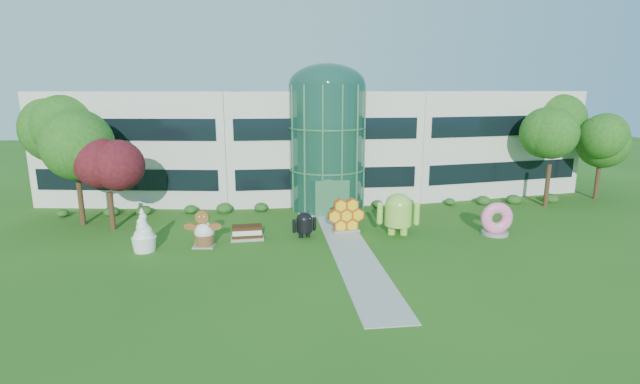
{
  "coord_description": "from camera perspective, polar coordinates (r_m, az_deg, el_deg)",
  "views": [
    {
      "loc": [
        -5.03,
        -24.67,
        9.45
      ],
      "look_at": [
        -1.29,
        6.0,
        2.6
      ],
      "focal_mm": 26.0,
      "sensor_mm": 36.0,
      "label": 1
    }
  ],
  "objects": [
    {
      "name": "building",
      "position": [
        43.23,
        -0.23,
        6.13
      ],
      "size": [
        46.0,
        15.0,
        9.3
      ],
      "primitive_type": null,
      "color": "beige",
      "rests_on": "ground"
    },
    {
      "name": "android_black",
      "position": [
        30.21,
        -1.94,
        -3.8
      ],
      "size": [
        1.95,
        1.55,
        1.94
      ],
      "primitive_type": null,
      "rotation": [
        0.0,
        0.0,
        0.27
      ],
      "color": "black",
      "rests_on": "ground"
    },
    {
      "name": "ice_cream_sandwich",
      "position": [
        30.23,
        -8.95,
        -4.95
      ],
      "size": [
        2.13,
        1.14,
        0.93
      ],
      "primitive_type": null,
      "rotation": [
        0.0,
        0.0,
        0.05
      ],
      "color": "black",
      "rests_on": "ground"
    },
    {
      "name": "tree_red",
      "position": [
        34.44,
        -24.51,
        0.57
      ],
      "size": [
        4.0,
        4.0,
        6.0
      ],
      "primitive_type": null,
      "color": "#3F0C14",
      "rests_on": "ground"
    },
    {
      "name": "froyo",
      "position": [
        29.46,
        -20.93,
        -4.38
      ],
      "size": [
        1.93,
        1.93,
        2.63
      ],
      "primitive_type": null,
      "rotation": [
        0.0,
        0.0,
        0.31
      ],
      "color": "white",
      "rests_on": "ground"
    },
    {
      "name": "ground",
      "position": [
        26.89,
        4.32,
        -8.11
      ],
      "size": [
        140.0,
        140.0,
        0.0
      ],
      "primitive_type": "plane",
      "color": "#215114",
      "rests_on": "ground"
    },
    {
      "name": "walkway",
      "position": [
        28.73,
        3.55,
        -6.69
      ],
      "size": [
        2.4,
        20.0,
        0.04
      ],
      "primitive_type": "cube",
      "color": "#9E9E93",
      "rests_on": "ground"
    },
    {
      "name": "gingerbread",
      "position": [
        29.14,
        -14.21,
        -4.39
      ],
      "size": [
        2.64,
        1.29,
        2.35
      ],
      "primitive_type": null,
      "rotation": [
        0.0,
        0.0,
        -0.12
      ],
      "color": "brown",
      "rests_on": "ground"
    },
    {
      "name": "donut",
      "position": [
        32.83,
        20.83,
        -3.03
      ],
      "size": [
        2.24,
        1.23,
        2.25
      ],
      "primitive_type": null,
      "rotation": [
        0.0,
        0.0,
        -0.09
      ],
      "color": "pink",
      "rests_on": "ground"
    },
    {
      "name": "android_green",
      "position": [
        30.97,
        9.61,
        -2.27
      ],
      "size": [
        3.26,
        2.52,
        3.3
      ],
      "primitive_type": null,
      "rotation": [
        0.0,
        0.0,
        -0.22
      ],
      "color": "#8DCD41",
      "rests_on": "ground"
    },
    {
      "name": "trees_backdrop",
      "position": [
        38.36,
        0.65,
        4.63
      ],
      "size": [
        52.0,
        8.0,
        8.4
      ],
      "primitive_type": null,
      "color": "#174F13",
      "rests_on": "ground"
    },
    {
      "name": "cupcake",
      "position": [
        29.32,
        -14.02,
        -5.07
      ],
      "size": [
        1.65,
        1.65,
        1.57
      ],
      "primitive_type": null,
      "rotation": [
        0.0,
        0.0,
        0.31
      ],
      "color": "white",
      "rests_on": "ground"
    },
    {
      "name": "atrium",
      "position": [
        37.29,
        0.86,
        5.49
      ],
      "size": [
        6.0,
        6.0,
        9.8
      ],
      "primitive_type": "cylinder",
      "color": "#194738",
      "rests_on": "ground"
    },
    {
      "name": "honeycomb",
      "position": [
        31.4,
        3.2,
        -3.04
      ],
      "size": [
        2.75,
        1.24,
        2.09
      ],
      "primitive_type": null,
      "rotation": [
        0.0,
        0.0,
        0.11
      ],
      "color": "yellow",
      "rests_on": "ground"
    }
  ]
}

